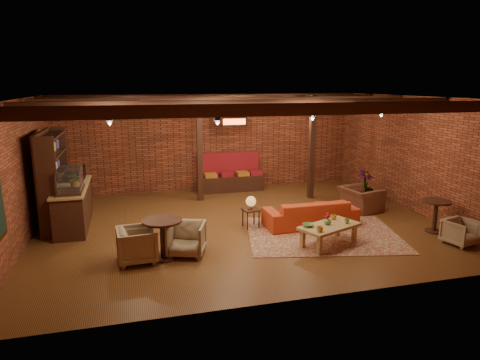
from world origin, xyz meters
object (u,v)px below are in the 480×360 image
object	(u,v)px
side_table_book	(353,190)
plant_tall	(366,155)
round_table_left	(163,232)
armchair_right	(361,195)
coffee_table	(329,227)
side_table_lamp	(251,204)
armchair_far	(461,231)
sofa	(310,213)
armchair_b	(186,237)
round_table_right	(436,211)
armchair_a	(137,243)

from	to	relation	value
side_table_book	plant_tall	size ratio (longest dim) A/B	0.17
round_table_left	armchair_right	xyz separation A→B (m)	(5.70, 2.01, -0.12)
coffee_table	plant_tall	bearing A→B (deg)	48.68
side_table_lamp	armchair_far	xyz separation A→B (m)	(4.21, -2.32, -0.29)
sofa	armchair_b	xyz separation A→B (m)	(-3.28, -1.07, 0.04)
round_table_left	plant_tall	size ratio (longest dim) A/B	0.29
armchair_b	round_table_right	size ratio (longest dim) A/B	0.96
side_table_book	plant_tall	world-z (taller)	plant_tall
side_table_lamp	round_table_right	bearing A→B (deg)	-19.29
coffee_table	side_table_book	xyz separation A→B (m)	(2.18, 2.82, 0.02)
coffee_table	sofa	bearing A→B (deg)	83.12
side_table_book	round_table_right	size ratio (longest dim) A/B	0.63
round_table_left	armchair_a	distance (m)	0.54
armchair_b	armchair_right	distance (m)	5.54
armchair_right	armchair_a	bearing A→B (deg)	96.03
sofa	armchair_a	bearing A→B (deg)	14.63
coffee_table	round_table_right	world-z (taller)	round_table_right
plant_tall	armchair_b	bearing A→B (deg)	-154.38
armchair_b	armchair_far	xyz separation A→B (m)	(6.01, -0.99, -0.06)
coffee_table	armchair_right	xyz separation A→B (m)	(2.08, 2.19, 0.03)
armchair_a	side_table_book	bearing A→B (deg)	-71.51
round_table_left	side_table_book	xyz separation A→B (m)	(5.80, 2.64, -0.13)
side_table_book	side_table_lamp	bearing A→B (deg)	-161.07
armchair_a	armchair_b	size ratio (longest dim) A/B	1.03
round_table_left	armchair_a	size ratio (longest dim) A/B	1.08
side_table_book	round_table_right	bearing A→B (deg)	-75.21
coffee_table	armchair_b	distance (m)	3.13
plant_tall	coffee_table	bearing A→B (deg)	-131.32
armchair_a	coffee_table	bearing A→B (deg)	-96.73
coffee_table	round_table_left	world-z (taller)	round_table_left
armchair_far	plant_tall	size ratio (longest dim) A/B	0.22
armchair_b	round_table_right	xyz separation A→B (m)	(6.01, -0.14, 0.15)
side_table_lamp	side_table_book	world-z (taller)	side_table_lamp
armchair_a	side_table_book	xyz separation A→B (m)	(6.31, 2.64, 0.05)
side_table_lamp	side_table_book	distance (m)	3.71
armchair_b	armchair_right	size ratio (longest dim) A/B	0.73
side_table_book	round_table_right	distance (m)	2.77
round_table_left	armchair_right	bearing A→B (deg)	19.42
side_table_lamp	round_table_right	size ratio (longest dim) A/B	1.02
armchair_right	armchair_far	world-z (taller)	armchair_right
sofa	coffee_table	distance (m)	1.36
side_table_book	armchair_far	xyz separation A→B (m)	(0.71, -3.52, -0.13)
armchair_a	side_table_book	distance (m)	6.84
armchair_right	side_table_lamp	bearing A→B (deg)	87.62
side_table_lamp	armchair_a	bearing A→B (deg)	-152.88
armchair_far	round_table_right	bearing A→B (deg)	75.89
coffee_table	side_table_book	bearing A→B (deg)	52.29
armchair_right	round_table_right	xyz separation A→B (m)	(0.81, -2.04, 0.08)
round_table_left	armchair_a	xyz separation A→B (m)	(-0.51, 0.00, -0.18)
side_table_lamp	round_table_left	world-z (taller)	round_table_left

